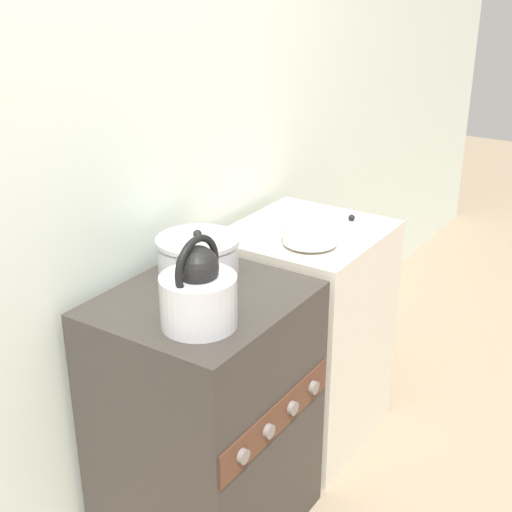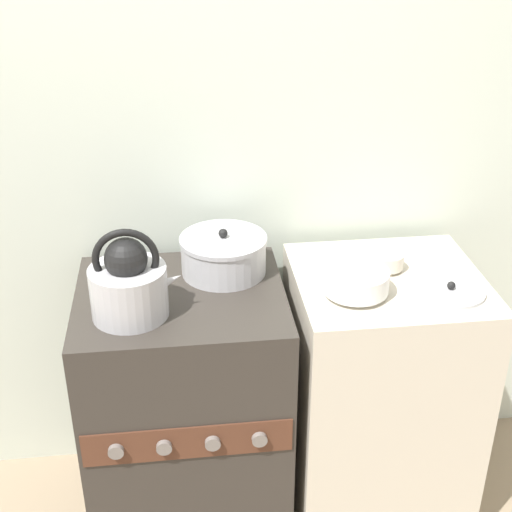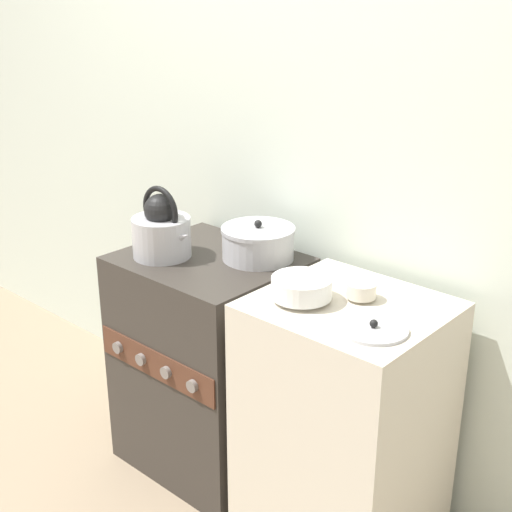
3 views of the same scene
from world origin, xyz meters
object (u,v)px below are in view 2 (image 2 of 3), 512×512
object	(u,v)px
stove	(187,409)
small_ceramic_bowl	(388,261)
loose_pot_lid	(451,290)
kettle	(129,284)
enamel_bowl	(356,281)
cooking_pot	(224,255)

from	to	relation	value
stove	small_ceramic_bowl	world-z (taller)	small_ceramic_bowl
small_ceramic_bowl	loose_pot_lid	bearing A→B (deg)	-46.19
kettle	enamel_bowl	distance (m)	0.64
kettle	loose_pot_lid	world-z (taller)	kettle
kettle	loose_pot_lid	distance (m)	0.92
cooking_pot	kettle	bearing A→B (deg)	-142.01
cooking_pot	enamel_bowl	xyz separation A→B (m)	(0.36, -0.21, -0.00)
stove	enamel_bowl	world-z (taller)	enamel_bowl
stove	loose_pot_lid	bearing A→B (deg)	-7.91
kettle	enamel_bowl	bearing A→B (deg)	0.81
loose_pot_lid	cooking_pot	bearing A→B (deg)	160.48
enamel_bowl	small_ceramic_bowl	size ratio (longest dim) A/B	2.02
cooking_pot	small_ceramic_bowl	size ratio (longest dim) A/B	2.85
cooking_pot	enamel_bowl	size ratio (longest dim) A/B	1.41
kettle	small_ceramic_bowl	world-z (taller)	kettle
cooking_pot	loose_pot_lid	world-z (taller)	cooking_pot
stove	kettle	world-z (taller)	kettle
loose_pot_lid	kettle	bearing A→B (deg)	179.21
stove	cooking_pot	distance (m)	0.52
stove	cooking_pot	size ratio (longest dim) A/B	3.23
small_ceramic_bowl	cooking_pot	bearing A→B (deg)	171.27
cooking_pot	small_ceramic_bowl	xyz separation A→B (m)	(0.50, -0.08, -0.01)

